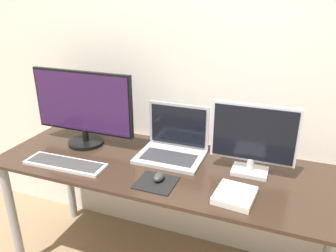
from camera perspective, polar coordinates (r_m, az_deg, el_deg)
The scene contains 9 objects.
wall_back at distance 1.88m, azimuth 4.21°, elevation 12.42°, with size 7.00×0.05×2.50m.
desk at distance 1.76m, azimuth -0.06°, elevation -9.91°, with size 1.83×0.64×0.74m.
monitor_left at distance 1.92m, azimuth -14.62°, elevation 3.19°, with size 0.62×0.21×0.44m.
monitor_right at distance 1.61m, azimuth 14.62°, elevation -2.06°, with size 0.41×0.12×0.36m.
laptop at distance 1.79m, azimuth 0.96°, elevation -3.11°, with size 0.35×0.27×0.27m.
keyboard at distance 1.79m, azimuth -17.46°, elevation -6.30°, with size 0.44×0.14×0.02m.
mousepad at distance 1.56m, azimuth -2.09°, elevation -9.82°, with size 0.18×0.17×0.00m.
mouse at distance 1.57m, azimuth -1.62°, elevation -8.86°, with size 0.05×0.07×0.04m.
book at distance 1.48m, azimuth 11.56°, elevation -11.75°, with size 0.18×0.20×0.03m.
Camera 1 is at (0.54, -1.08, 1.56)m, focal length 35.00 mm.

